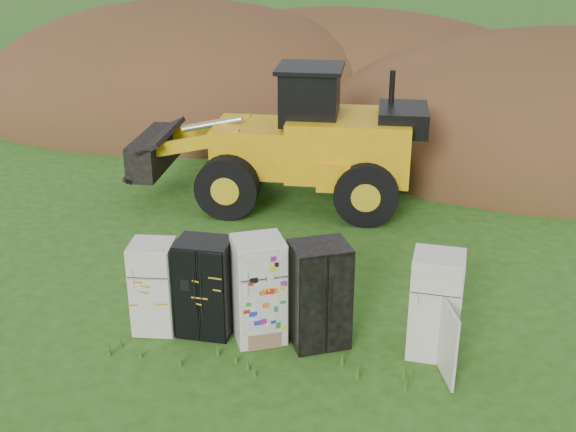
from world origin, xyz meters
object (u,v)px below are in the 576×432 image
(fridge_leftmost, at_px, (154,287))
(fridge_open_door, at_px, (436,305))
(fridge_sticker, at_px, (259,290))
(wheel_loader, at_px, (274,136))
(fridge_black_side, at_px, (205,287))
(fridge_dark_mid, at_px, (319,295))

(fridge_leftmost, relative_size, fridge_open_door, 0.92)
(fridge_sticker, distance_m, wheel_loader, 6.44)
(fridge_black_side, relative_size, fridge_sticker, 0.93)
(fridge_leftmost, bearing_deg, fridge_dark_mid, -4.51)
(fridge_black_side, relative_size, fridge_dark_mid, 0.95)
(fridge_open_door, bearing_deg, fridge_dark_mid, -175.01)
(fridge_black_side, height_order, fridge_open_door, fridge_open_door)
(fridge_black_side, distance_m, wheel_loader, 6.33)
(fridge_leftmost, relative_size, fridge_black_side, 0.95)
(fridge_leftmost, distance_m, wheel_loader, 6.47)
(fridge_open_door, height_order, wheel_loader, wheel_loader)
(fridge_black_side, relative_size, wheel_loader, 0.24)
(fridge_open_door, bearing_deg, wheel_loader, 126.10)
(fridge_black_side, xyz_separation_m, fridge_sticker, (0.94, -0.06, 0.06))
(fridge_leftmost, height_order, fridge_black_side, fridge_black_side)
(fridge_sticker, bearing_deg, fridge_leftmost, 155.77)
(fridge_open_door, bearing_deg, fridge_sticker, -174.53)
(fridge_open_door, distance_m, wheel_loader, 7.41)
(fridge_black_side, xyz_separation_m, wheel_loader, (0.08, 6.27, 0.87))
(fridge_sticker, relative_size, fridge_open_door, 1.04)
(fridge_black_side, bearing_deg, fridge_sticker, -1.05)
(fridge_black_side, height_order, fridge_sticker, fridge_sticker)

